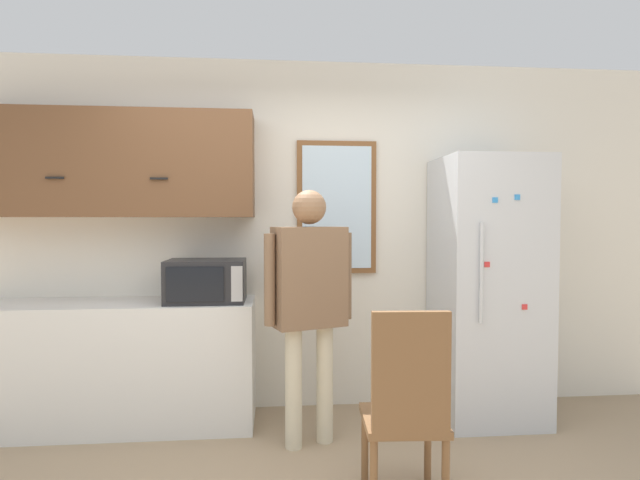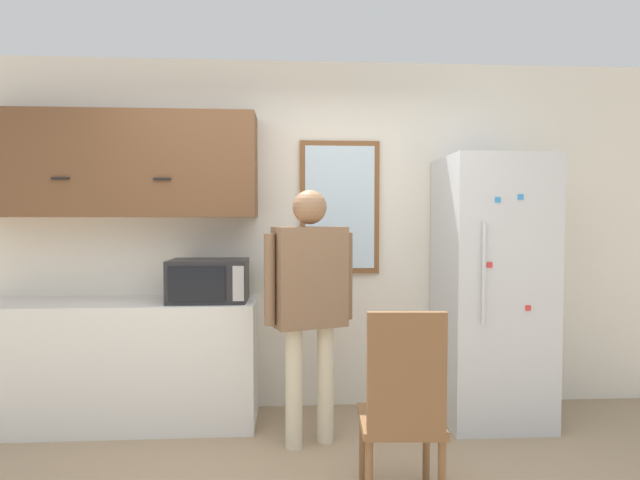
{
  "view_description": "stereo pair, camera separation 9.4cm",
  "coord_description": "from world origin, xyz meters",
  "px_view_note": "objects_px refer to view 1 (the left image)",
  "views": [
    {
      "loc": [
        -0.07,
        -2.17,
        1.47
      ],
      "look_at": [
        0.21,
        0.95,
        1.35
      ],
      "focal_mm": 28.0,
      "sensor_mm": 36.0,
      "label": 1
    },
    {
      "loc": [
        0.02,
        -2.18,
        1.47
      ],
      "look_at": [
        0.21,
        0.95,
        1.35
      ],
      "focal_mm": 28.0,
      "sensor_mm": 36.0,
      "label": 2
    }
  ],
  "objects_px": {
    "microwave": "(206,281)",
    "chair": "(407,404)",
    "person": "(309,290)",
    "refrigerator": "(487,288)"
  },
  "relations": [
    {
      "from": "microwave",
      "to": "chair",
      "type": "bearing_deg",
      "value": -45.74
    },
    {
      "from": "person",
      "to": "chair",
      "type": "relative_size",
      "value": 1.61
    },
    {
      "from": "microwave",
      "to": "person",
      "type": "height_order",
      "value": "person"
    },
    {
      "from": "refrigerator",
      "to": "chair",
      "type": "xyz_separation_m",
      "value": [
        -0.91,
        -1.14,
        -0.41
      ]
    },
    {
      "from": "microwave",
      "to": "person",
      "type": "relative_size",
      "value": 0.33
    },
    {
      "from": "person",
      "to": "refrigerator",
      "type": "xyz_separation_m",
      "value": [
        1.35,
        0.34,
        -0.05
      ]
    },
    {
      "from": "person",
      "to": "chair",
      "type": "bearing_deg",
      "value": -80.47
    },
    {
      "from": "microwave",
      "to": "refrigerator",
      "type": "bearing_deg",
      "value": -0.89
    },
    {
      "from": "microwave",
      "to": "refrigerator",
      "type": "relative_size",
      "value": 0.28
    },
    {
      "from": "chair",
      "to": "microwave",
      "type": "bearing_deg",
      "value": -42.31
    }
  ]
}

